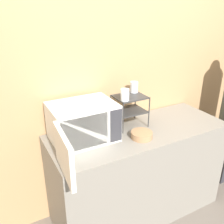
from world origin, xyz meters
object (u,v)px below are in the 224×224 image
object	(u,v)px
microwave	(82,123)
dish_rack	(130,104)
glass_front_left	(125,95)
bowl	(142,135)
glass_back_right	(134,87)

from	to	relation	value
microwave	dish_rack	xyz separation A→B (m)	(0.48, 0.06, 0.05)
glass_front_left	bowl	distance (m)	0.36
microwave	bowl	world-z (taller)	microwave
bowl	dish_rack	bearing A→B (deg)	81.89
dish_rack	bowl	xyz separation A→B (m)	(-0.04, -0.25, -0.18)
dish_rack	glass_back_right	xyz separation A→B (m)	(0.09, 0.07, 0.13)
dish_rack	bowl	bearing A→B (deg)	-98.11
microwave	bowl	xyz separation A→B (m)	(0.45, -0.19, -0.13)
glass_back_right	bowl	xyz separation A→B (m)	(-0.12, -0.32, -0.31)
microwave	bowl	distance (m)	0.50
glass_back_right	microwave	bearing A→B (deg)	-167.15
microwave	glass_front_left	world-z (taller)	glass_front_left
microwave	glass_back_right	distance (m)	0.61
dish_rack	glass_front_left	bearing A→B (deg)	-144.59
microwave	dish_rack	size ratio (longest dim) A/B	2.75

